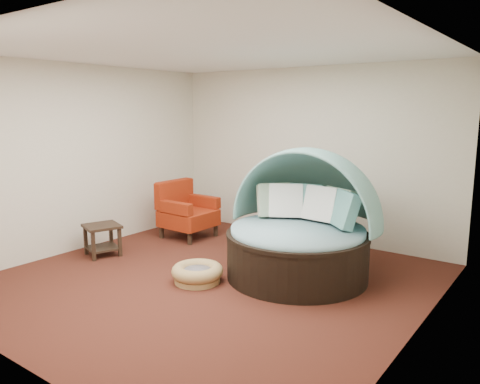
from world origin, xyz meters
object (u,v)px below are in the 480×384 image
Objects in this scene: red_armchair at (186,211)px; side_table at (102,236)px; pet_basket at (197,273)px; canopy_daybed at (302,217)px.

red_armchair reaches higher than side_table.
red_armchair reaches higher than pet_basket.
canopy_daybed is 3.26× the size of side_table.
side_table is at bearing -100.02° from red_armchair.
canopy_daybed is 2.60× the size of pet_basket.
pet_basket is 1.26× the size of side_table.
side_table is (-0.29, -1.49, -0.14)m from red_armchair.
side_table is (-2.76, -1.00, -0.47)m from canopy_daybed.
pet_basket is 1.85m from side_table.
red_armchair is at bearing 165.68° from canopy_daybed.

